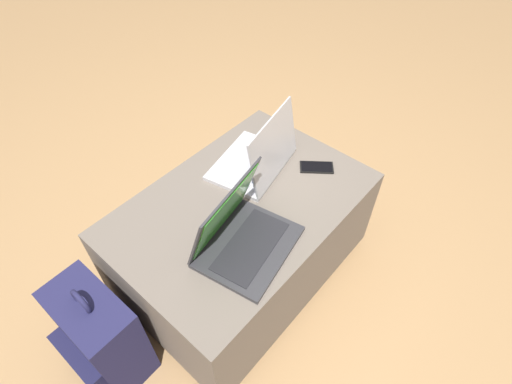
{
  "coord_description": "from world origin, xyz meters",
  "views": [
    {
      "loc": [
        -0.7,
        -0.68,
        1.58
      ],
      "look_at": [
        0.02,
        -0.05,
        0.54
      ],
      "focal_mm": 28.0,
      "sensor_mm": 36.0,
      "label": 1
    }
  ],
  "objects_px": {
    "cell_phone": "(317,167)",
    "backpack": "(100,336)",
    "laptop_near": "(241,235)",
    "laptop_far": "(258,158)"
  },
  "relations": [
    {
      "from": "cell_phone",
      "to": "backpack",
      "type": "relative_size",
      "value": 0.3
    },
    {
      "from": "laptop_near",
      "to": "backpack",
      "type": "bearing_deg",
      "value": 142.87
    },
    {
      "from": "laptop_near",
      "to": "cell_phone",
      "type": "bearing_deg",
      "value": -7.96
    },
    {
      "from": "laptop_near",
      "to": "backpack",
      "type": "height_order",
      "value": "laptop_near"
    },
    {
      "from": "backpack",
      "to": "cell_phone",
      "type": "bearing_deg",
      "value": 76.4
    },
    {
      "from": "laptop_near",
      "to": "laptop_far",
      "type": "xyz_separation_m",
      "value": [
        0.32,
        0.2,
        -0.0
      ]
    },
    {
      "from": "laptop_near",
      "to": "laptop_far",
      "type": "bearing_deg",
      "value": 21.33
    },
    {
      "from": "laptop_far",
      "to": "cell_phone",
      "type": "bearing_deg",
      "value": 118.86
    },
    {
      "from": "laptop_near",
      "to": "cell_phone",
      "type": "distance_m",
      "value": 0.48
    },
    {
      "from": "laptop_far",
      "to": "backpack",
      "type": "height_order",
      "value": "laptop_far"
    }
  ]
}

